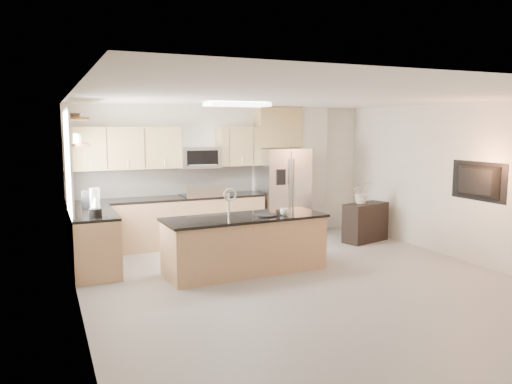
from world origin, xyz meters
name	(u,v)px	position (x,y,z in m)	size (l,w,h in m)	color
floor	(305,283)	(0.00, 0.00, 0.00)	(6.50, 6.50, 0.00)	#989691
ceiling	(307,97)	(0.00, 0.00, 2.60)	(6.00, 6.50, 0.02)	white
wall_back	(226,173)	(0.00, 3.25, 1.30)	(6.00, 0.02, 2.60)	white
wall_front	(507,242)	(0.00, -3.25, 1.30)	(6.00, 0.02, 2.60)	white
wall_left	(77,206)	(-3.00, 0.00, 1.30)	(0.02, 6.50, 2.60)	white
wall_right	(469,183)	(3.00, 0.00, 1.30)	(0.02, 6.50, 2.60)	white
back_counter	(170,221)	(-1.23, 2.93, 0.47)	(3.55, 0.66, 1.44)	tan
left_counter	(93,241)	(-2.67, 1.85, 0.46)	(0.66, 1.50, 0.92)	tan
range	(202,219)	(-0.60, 2.92, 0.47)	(0.76, 0.64, 1.14)	black
upper_cabinets	(162,148)	(-1.30, 3.09, 1.83)	(3.50, 0.33, 0.75)	tan
microwave	(200,157)	(-0.60, 3.04, 1.63)	(0.76, 0.40, 0.40)	silver
refrigerator	(282,193)	(1.06, 2.87, 0.89)	(0.92, 0.78, 1.78)	silver
partition_column	(310,170)	(1.82, 3.10, 1.30)	(0.60, 0.30, 2.60)	beige
window	(69,165)	(-2.98, 1.85, 1.65)	(0.04, 1.15, 1.65)	white
shelf_lower	(76,144)	(-2.85, 1.95, 1.95)	(0.30, 1.20, 0.04)	olive
shelf_upper	(75,119)	(-2.85, 1.95, 2.32)	(0.30, 1.20, 0.04)	olive
ceiling_fixture	(237,104)	(-0.40, 1.60, 2.56)	(1.00, 0.50, 0.06)	white
island	(245,244)	(-0.55, 0.90, 0.43)	(2.52, 1.01, 1.28)	tan
credenza	(365,222)	(2.34, 1.85, 0.37)	(0.93, 0.39, 0.74)	black
cup	(284,212)	(0.03, 0.72, 0.91)	(0.13, 0.13, 0.11)	silver
platter	(265,215)	(-0.25, 0.81, 0.87)	(0.36, 0.36, 0.02)	black
blender	(95,205)	(-2.68, 1.34, 1.10)	(0.18, 0.18, 0.42)	black
kettle	(96,204)	(-2.62, 1.79, 1.04)	(0.23, 0.23, 0.28)	silver
coffee_maker	(89,200)	(-2.69, 2.14, 1.06)	(0.23, 0.24, 0.30)	black
bowl	(74,115)	(-2.85, 2.30, 2.39)	(0.40, 0.40, 0.10)	silver
flower_vase	(362,187)	(2.25, 1.86, 1.06)	(0.58, 0.50, 0.64)	beige
television	(474,181)	(2.91, -0.20, 1.35)	(1.08, 0.14, 0.62)	black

